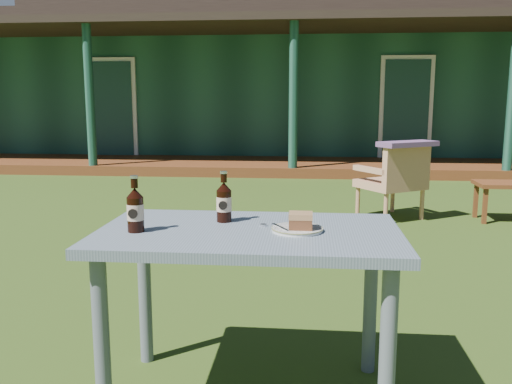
# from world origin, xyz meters

# --- Properties ---
(ground) EXTENTS (80.00, 80.00, 0.00)m
(ground) POSITION_xyz_m (0.00, 0.00, 0.00)
(ground) COLOR #334916
(pavilion) EXTENTS (15.80, 8.30, 3.45)m
(pavilion) POSITION_xyz_m (-0.00, 9.39, 1.61)
(pavilion) COLOR #1B4736
(pavilion) RESTS_ON ground
(tree_mid) EXTENTS (0.28, 0.28, 9.50)m
(tree_mid) POSITION_xyz_m (3.00, 18.50, 4.75)
(tree_mid) COLOR brown
(tree_mid) RESTS_ON ground
(cafe_table) EXTENTS (1.20, 0.70, 0.72)m
(cafe_table) POSITION_xyz_m (0.00, -1.60, 0.62)
(cafe_table) COLOR slate
(cafe_table) RESTS_ON ground
(plate) EXTENTS (0.20, 0.20, 0.01)m
(plate) POSITION_xyz_m (0.19, -1.61, 0.73)
(plate) COLOR silver
(plate) RESTS_ON cafe_table
(cake_slice) EXTENTS (0.09, 0.09, 0.06)m
(cake_slice) POSITION_xyz_m (0.21, -1.62, 0.77)
(cake_slice) COLOR brown
(cake_slice) RESTS_ON plate
(fork) EXTENTS (0.08, 0.13, 0.00)m
(fork) POSITION_xyz_m (0.13, -1.62, 0.74)
(fork) COLOR silver
(fork) RESTS_ON plate
(cola_bottle_near) EXTENTS (0.06, 0.07, 0.22)m
(cola_bottle_near) POSITION_xyz_m (-0.12, -1.47, 0.81)
(cola_bottle_near) COLOR black
(cola_bottle_near) RESTS_ON cafe_table
(cola_bottle_far) EXTENTS (0.07, 0.07, 0.22)m
(cola_bottle_far) POSITION_xyz_m (-0.44, -1.68, 0.81)
(cola_bottle_far) COLOR black
(cola_bottle_far) RESTS_ON cafe_table
(bottle_cap) EXTENTS (0.03, 0.03, 0.01)m
(bottle_cap) POSITION_xyz_m (0.05, -1.53, 0.72)
(bottle_cap) COLOR silver
(bottle_cap) RESTS_ON cafe_table
(armchair_left) EXTENTS (0.77, 0.76, 0.77)m
(armchair_left) POSITION_xyz_m (1.13, 1.92, 0.43)
(armchair_left) COLOR tan
(armchair_left) RESTS_ON ground
(floral_throw) EXTENTS (0.65, 0.53, 0.05)m
(floral_throw) POSITION_xyz_m (1.22, 1.79, 0.79)
(floral_throw) COLOR #6C4773
(floral_throw) RESTS_ON armchair_left
(side_table) EXTENTS (0.60, 0.40, 0.40)m
(side_table) POSITION_xyz_m (2.25, 1.93, 0.34)
(side_table) COLOR #603117
(side_table) RESTS_ON ground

